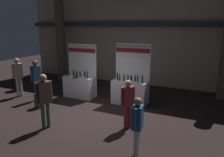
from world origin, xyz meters
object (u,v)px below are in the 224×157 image
at_px(exhibitor_booth_0, 80,84).
at_px(visitor_6, 44,96).
at_px(exhibitor_booth_1, 130,90).
at_px(visitor_4, 36,76).
at_px(visitor_5, 128,100).
at_px(trash_bin, 39,100).
at_px(visitor_7, 18,74).
at_px(visitor_2, 137,122).

distance_m(exhibitor_booth_0, visitor_6, 3.36).
bearing_deg(exhibitor_booth_1, visitor_4, -161.86).
relative_size(exhibitor_booth_0, visitor_5, 1.49).
height_order(trash_bin, visitor_7, visitor_7).
height_order(trash_bin, visitor_6, visitor_6).
height_order(exhibitor_booth_1, visitor_7, exhibitor_booth_1).
height_order(exhibitor_booth_1, trash_bin, exhibitor_booth_1).
relative_size(trash_bin, visitor_6, 0.33).
xyz_separation_m(visitor_6, visitor_7, (-3.43, 2.08, -0.01)).
bearing_deg(visitor_5, visitor_4, -62.31).
relative_size(trash_bin, visitor_4, 0.33).
bearing_deg(visitor_2, visitor_7, 66.02).
relative_size(visitor_5, visitor_7, 0.90).
bearing_deg(trash_bin, exhibitor_booth_1, 31.75).
distance_m(visitor_2, visitor_4, 5.98).
distance_m(exhibitor_booth_1, visitor_7, 5.29).
xyz_separation_m(trash_bin, visitor_2, (4.79, -1.60, 0.64)).
distance_m(visitor_2, visitor_6, 3.26).
bearing_deg(visitor_2, trash_bin, 66.95).
xyz_separation_m(exhibitor_booth_0, visitor_7, (-2.65, -1.15, 0.49)).
bearing_deg(visitor_6, visitor_7, -98.16).
xyz_separation_m(trash_bin, visitor_6, (1.54, -1.32, 0.81)).
bearing_deg(visitor_4, visitor_5, 93.89).
distance_m(exhibitor_booth_0, exhibitor_booth_1, 2.48).
bearing_deg(exhibitor_booth_1, visitor_5, -70.98).
xyz_separation_m(exhibitor_booth_1, visitor_7, (-5.12, -1.25, 0.47)).
relative_size(visitor_4, visitor_6, 0.99).
bearing_deg(visitor_5, exhibitor_booth_0, -84.51).
xyz_separation_m(visitor_2, visitor_4, (-5.51, 2.30, 0.15)).
bearing_deg(visitor_5, visitor_2, 68.15).
xyz_separation_m(exhibitor_booth_1, visitor_4, (-3.96, -1.30, 0.46)).
bearing_deg(visitor_6, exhibitor_booth_0, -143.33).
distance_m(visitor_2, visitor_5, 1.60).
bearing_deg(visitor_5, trash_bin, -54.36).
bearing_deg(visitor_7, visitor_6, -82.21).
distance_m(trash_bin, visitor_4, 1.29).
height_order(exhibitor_booth_0, trash_bin, exhibitor_booth_0).
bearing_deg(visitor_4, exhibitor_booth_0, 143.62).
distance_m(visitor_6, visitor_7, 4.01).
relative_size(visitor_2, visitor_7, 0.88).
relative_size(exhibitor_booth_1, visitor_2, 1.58).
relative_size(exhibitor_booth_1, visitor_6, 1.39).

